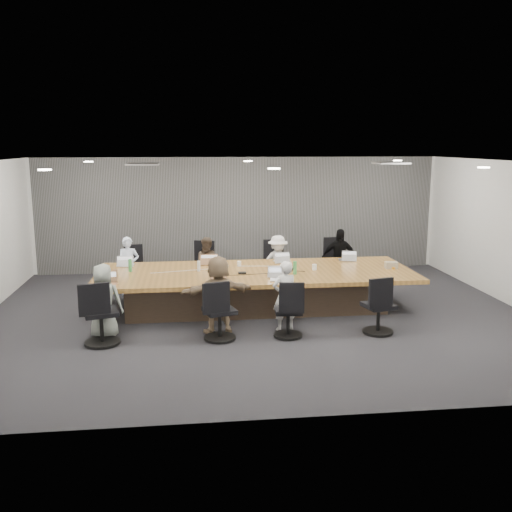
{
  "coord_description": "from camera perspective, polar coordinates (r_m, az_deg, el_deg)",
  "views": [
    {
      "loc": [
        -1.25,
        -10.02,
        3.13
      ],
      "look_at": [
        0.0,
        0.4,
        1.05
      ],
      "focal_mm": 40.0,
      "sensor_mm": 36.0,
      "label": 1
    }
  ],
  "objects": [
    {
      "name": "person_3",
      "position": [
        12.55,
        8.3,
        -0.27
      ],
      "size": [
        0.81,
        0.41,
        1.32
      ],
      "primitive_type": "imported",
      "rotation": [
        0.0,
        0.0,
        6.16
      ],
      "color": "black",
      "rests_on": "ground"
    },
    {
      "name": "chair_7",
      "position": [
        9.74,
        12.16,
        -5.32
      ],
      "size": [
        0.65,
        0.65,
        0.8
      ],
      "primitive_type": null,
      "rotation": [
        0.0,
        0.0,
        0.24
      ],
      "color": "black",
      "rests_on": "ground"
    },
    {
      "name": "cup_white_far",
      "position": [
        11.27,
        -1.7,
        -0.78
      ],
      "size": [
        0.09,
        0.09,
        0.1
      ],
      "primitive_type": "cylinder",
      "rotation": [
        0.0,
        0.0,
        0.06
      ],
      "color": "white",
      "rests_on": "conference_table"
    },
    {
      "name": "person_2",
      "position": [
        12.28,
        2.18,
        -0.7
      ],
      "size": [
        0.86,
        0.62,
        1.19
      ],
      "primitive_type": "imported",
      "rotation": [
        0.0,
        0.0,
        6.53
      ],
      "color": "silver",
      "rests_on": "ground"
    },
    {
      "name": "laptop_2",
      "position": [
        11.72,
        2.61,
        -0.52
      ],
      "size": [
        0.35,
        0.27,
        0.02
      ],
      "primitive_type": "cube",
      "rotation": [
        0.0,
        0.0,
        3.3
      ],
      "color": "#B2B2B7",
      "rests_on": "conference_table"
    },
    {
      "name": "mug_brown",
      "position": [
        10.84,
        -13.9,
        -1.6
      ],
      "size": [
        0.09,
        0.09,
        0.1
      ],
      "primitive_type": "cylinder",
      "rotation": [
        0.0,
        0.0,
        -0.2
      ],
      "color": "brown",
      "rests_on": "conference_table"
    },
    {
      "name": "bottle_clear",
      "position": [
        10.88,
        -5.74,
        -1.0
      ],
      "size": [
        0.07,
        0.07,
        0.2
      ],
      "primitive_type": "cylinder",
      "rotation": [
        0.0,
        0.0,
        0.16
      ],
      "color": "silver",
      "rests_on": "conference_table"
    },
    {
      "name": "laptop_1",
      "position": [
        11.58,
        -4.69,
        -0.7
      ],
      "size": [
        0.37,
        0.26,
        0.02
      ],
      "primitive_type": "cube",
      "rotation": [
        0.0,
        0.0,
        3.19
      ],
      "color": "#8C6647",
      "rests_on": "conference_table"
    },
    {
      "name": "canvas_bag",
      "position": [
        11.38,
        13.36,
        -0.89
      ],
      "size": [
        0.25,
        0.16,
        0.13
      ],
      "primitive_type": "cube",
      "rotation": [
        0.0,
        0.0,
        -0.08
      ],
      "color": "gray",
      "rests_on": "conference_table"
    },
    {
      "name": "mic_left",
      "position": [
        10.64,
        -1.39,
        -1.69
      ],
      "size": [
        0.15,
        0.1,
        0.03
      ],
      "primitive_type": "cube",
      "rotation": [
        0.0,
        0.0,
        -0.0
      ],
      "color": "black",
      "rests_on": "conference_table"
    },
    {
      "name": "wall_front",
      "position": [
        6.39,
        4.71,
        -4.53
      ],
      "size": [
        10.0,
        0.0,
        2.8
      ],
      "primitive_type": "cube",
      "rotation": [
        -1.57,
        0.0,
        0.0
      ],
      "color": "silver",
      "rests_on": "ground"
    },
    {
      "name": "chair_3",
      "position": [
        12.93,
        7.87,
        -0.91
      ],
      "size": [
        0.65,
        0.65,
        0.88
      ],
      "primitive_type": null,
      "rotation": [
        0.0,
        0.0,
        3.24
      ],
      "color": "black",
      "rests_on": "ground"
    },
    {
      "name": "conference_table",
      "position": [
        10.94,
        -0.06,
        -3.23
      ],
      "size": [
        6.0,
        2.2,
        0.74
      ],
      "color": "#463427",
      "rests_on": "ground"
    },
    {
      "name": "snack_packet",
      "position": [
        11.39,
        13.35,
        -1.1
      ],
      "size": [
        0.23,
        0.23,
        0.04
      ],
      "primitive_type": "cube",
      "rotation": [
        0.0,
        0.0,
        -0.75
      ],
      "color": "orange",
      "rests_on": "conference_table"
    },
    {
      "name": "laptop_0",
      "position": [
        11.64,
        -12.93,
        -0.89
      ],
      "size": [
        0.34,
        0.25,
        0.02
      ],
      "primitive_type": "cube",
      "rotation": [
        0.0,
        0.0,
        3.05
      ],
      "color": "#B2B2B7",
      "rests_on": "conference_table"
    },
    {
      "name": "floor",
      "position": [
        10.57,
        0.26,
        -6.01
      ],
      "size": [
        10.0,
        8.0,
        0.0
      ],
      "primitive_type": "cube",
      "color": "#25252A",
      "rests_on": "ground"
    },
    {
      "name": "person_1",
      "position": [
        12.15,
        -4.78,
        -0.89
      ],
      "size": [
        0.62,
        0.5,
        1.19
      ],
      "primitive_type": "imported",
      "rotation": [
        0.0,
        0.0,
        6.18
      ],
      "color": "#3B3027",
      "rests_on": "ground"
    },
    {
      "name": "laptop_3",
      "position": [
        12.01,
        8.99,
        -0.36
      ],
      "size": [
        0.33,
        0.25,
        0.02
      ],
      "primitive_type": "cube",
      "rotation": [
        0.0,
        0.0,
        2.99
      ],
      "color": "#B2B2B7",
      "rests_on": "conference_table"
    },
    {
      "name": "laptop_4",
      "position": [
        10.11,
        -14.6,
        -2.79
      ],
      "size": [
        0.33,
        0.23,
        0.02
      ],
      "primitive_type": "cube",
      "rotation": [
        0.0,
        0.0,
        -0.05
      ],
      "color": "#8C6647",
      "rests_on": "conference_table"
    },
    {
      "name": "chair_2",
      "position": [
        12.66,
        1.93,
        -1.17
      ],
      "size": [
        0.59,
        0.59,
        0.83
      ],
      "primitive_type": null,
      "rotation": [
        0.0,
        0.0,
        3.09
      ],
      "color": "black",
      "rests_on": "ground"
    },
    {
      "name": "ceiling",
      "position": [
        10.1,
        0.27,
        9.34
      ],
      "size": [
        10.0,
        8.0,
        0.0
      ],
      "primitive_type": "cube",
      "color": "white",
      "rests_on": "wall_back"
    },
    {
      "name": "bottle_green_right",
      "position": [
        10.59,
        3.91,
        -1.18
      ],
      "size": [
        0.07,
        0.07,
        0.24
      ],
      "primitive_type": "cylinder",
      "rotation": [
        0.0,
        0.0,
        -0.1
      ],
      "color": "#3E994C",
      "rests_on": "conference_table"
    },
    {
      "name": "person_0",
      "position": [
        12.2,
        -12.63,
        -0.98
      ],
      "size": [
        0.45,
        0.3,
        1.22
      ],
      "primitive_type": "imported",
      "rotation": [
        0.0,
        0.0,
        6.28
      ],
      "color": "silver",
      "rests_on": "ground"
    },
    {
      "name": "mic_right",
      "position": [
        10.99,
        3.35,
        -1.29
      ],
      "size": [
        0.18,
        0.14,
        0.03
      ],
      "primitive_type": "cube",
      "rotation": [
        0.0,
        0.0,
        0.33
      ],
      "color": "black",
      "rests_on": "conference_table"
    },
    {
      "name": "chair_5",
      "position": [
        9.24,
        -3.66,
        -5.95
      ],
      "size": [
        0.68,
        0.68,
        0.81
      ],
      "primitive_type": null,
      "rotation": [
        0.0,
        0.0,
        0.28
      ],
      "color": "black",
      "rests_on": "ground"
    },
    {
      "name": "stapler",
      "position": [
        10.59,
        1.71,
        -1.66
      ],
      "size": [
        0.17,
        0.08,
        0.06
      ],
      "primitive_type": "cube",
      "rotation": [
        0.0,
        0.0,
        -0.22
      ],
      "color": "black",
      "rests_on": "conference_table"
    },
    {
      "name": "person_4",
      "position": [
        9.61,
        -14.99,
        -4.36
      ],
      "size": [
        0.64,
        0.45,
        1.23
      ],
      "primitive_type": "imported",
      "rotation": [
        0.0,
        0.0,
        3.03
      ],
      "color": "gray",
      "rests_on": "ground"
    },
    {
      "name": "laptop_6",
      "position": [
        10.13,
        2.37,
        -2.39
      ],
      "size": [
        0.36,
        0.27,
        0.02
      ],
      "primitive_type": "cube",
      "rotation": [
        0.0,
        0.0,
        -0.14
      ],
      "color": "#B2B2B7",
      "rests_on": "conference_table"
    },
    {
      "name": "chair_4",
      "position": [
        9.33,
        -15.23,
        -5.96
      ],
      "size": [
        0.72,
        0.72,
        0.88
      ],
      "primitive_type": null,
      "rotation": [
        0.0,
        0.0,
        0.25
      ],
      "color": "black",
      "rests_on": "ground"
    },
    {
      "name": "chair_1",
      "position": [
        12.52,
        -4.83,
        -1.33
      ],
      "size": [
        0.7,
        0.7,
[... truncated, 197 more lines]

